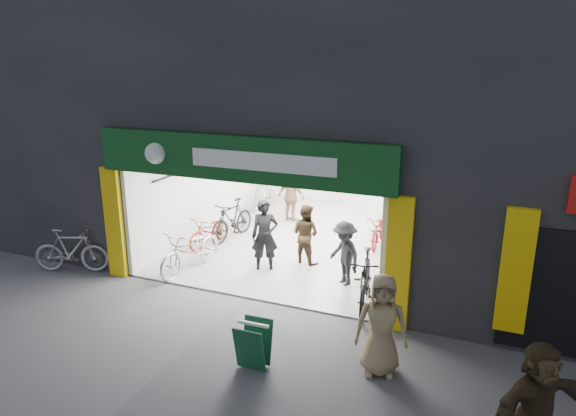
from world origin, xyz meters
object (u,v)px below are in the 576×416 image
Objects in this scene: bike_right_front at (365,281)px; sandwich_board at (253,344)px; parked_bike at (71,251)px; pedestrian_near at (381,325)px; bike_left_front at (191,250)px.

sandwich_board is at bearing -121.08° from bike_right_front.
parked_bike reaches higher than sandwich_board.
pedestrian_near is at bearing 16.69° from sandwich_board.
sandwich_board is at bearing -128.97° from parked_bike.
parked_bike is (-6.92, -0.90, -0.05)m from bike_right_front.
sandwich_board is at bearing -36.13° from bike_left_front.
bike_left_front is at bearing 140.19° from pedestrian_near.
bike_left_front is 2.60× the size of sandwich_board.
bike_left_front is 4.31m from bike_right_front.
bike_left_front is at bearing 168.24° from bike_right_front.
bike_left_front is at bearing 134.15° from sandwich_board.
bike_left_front is 4.37m from sandwich_board.
bike_right_front is 3.04m from sandwich_board.
bike_left_front is 1.05× the size of bike_right_front.
bike_right_front reaches higher than bike_left_front.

